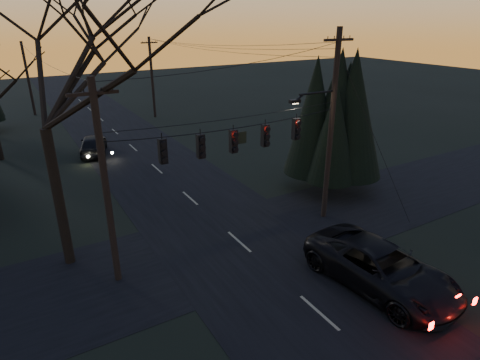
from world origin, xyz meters
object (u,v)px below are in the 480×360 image
evergreen_right (333,117)px  suv_near (381,268)px  utility_pole_right (323,216)px  utility_pole_far_r (155,117)px  sedan_oncoming_a (93,144)px  bare_tree_left (33,64)px  utility_pole_far_l (35,115)px  utility_pole_left (119,279)px

evergreen_right → suv_near: bearing=-120.1°
utility_pole_right → evergreen_right: 6.24m
utility_pole_far_r → sedan_oncoming_a: 13.33m
utility_pole_right → bare_tree_left: 15.92m
bare_tree_left → evergreen_right: bearing=1.7°
evergreen_right → utility_pole_far_l: bearing=113.5°
evergreen_right → suv_near: (-5.16, -8.89, -3.82)m
utility_pole_left → utility_pole_right: bearing=0.0°
utility_pole_right → sedan_oncoming_a: 19.94m
utility_pole_far_l → utility_pole_far_r: bearing=-34.8°
suv_near → sedan_oncoming_a: bearing=100.2°
utility_pole_right → utility_pole_far_l: bearing=107.7°
utility_pole_far_r → evergreen_right: bearing=-83.5°
utility_pole_left → evergreen_right: 15.39m
utility_pole_far_l → suv_near: bearing=-77.6°
utility_pole_far_l → bare_tree_left: (-1.55, -33.56, 8.78)m
utility_pole_right → utility_pole_far_l: 37.79m
utility_pole_right → utility_pole_far_r: bearing=90.0°
evergreen_right → bare_tree_left: bearing=-178.3°
utility_pole_far_l → evergreen_right: 36.39m
suv_near → utility_pole_far_l: bearing=97.6°
utility_pole_right → suv_near: size_ratio=1.53×
sedan_oncoming_a → evergreen_right: bearing=143.1°
utility_pole_far_r → sedan_oncoming_a: (-8.70, -10.07, 0.81)m
utility_pole_right → suv_near: bearing=-111.0°
bare_tree_left → suv_near: 15.77m
utility_pole_right → utility_pole_left: 11.50m
utility_pole_far_r → sedan_oncoming_a: size_ratio=1.78×
bare_tree_left → sedan_oncoming_a: size_ratio=2.63×
utility_pole_far_r → utility_pole_far_l: (-11.50, 8.00, 0.00)m
evergreen_right → sedan_oncoming_a: 19.36m
bare_tree_left → evergreen_right: (15.91, 0.47, -4.05)m
suv_near → sedan_oncoming_a: size_ratio=1.37×
utility_pole_right → utility_pole_left: (-11.50, 0.00, 0.00)m
utility_pole_right → suv_near: utility_pole_right is taller
bare_tree_left → evergreen_right: 16.43m
evergreen_right → suv_near: evergreen_right is taller
suv_near → utility_pole_left: bearing=142.1°
sedan_oncoming_a → utility_pole_left: bearing=96.7°
utility_pole_left → utility_pole_far_l: 36.00m
utility_pole_right → utility_pole_far_r: (0.00, 28.00, 0.00)m
utility_pole_far_r → evergreen_right: (2.86, -25.10, 4.73)m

